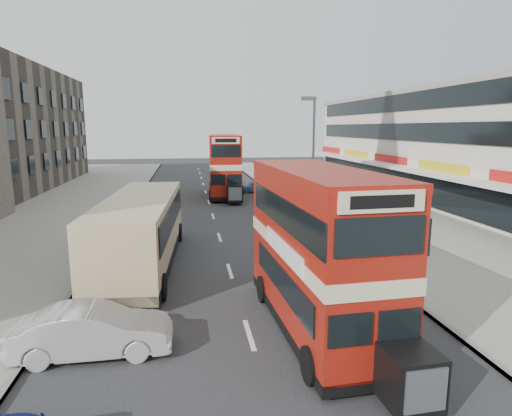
{
  "coord_description": "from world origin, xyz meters",
  "views": [
    {
      "loc": [
        -1.71,
        -10.08,
        6.15
      ],
      "look_at": [
        0.81,
        5.83,
        3.17
      ],
      "focal_mm": 30.58,
      "sensor_mm": 36.0,
      "label": 1
    }
  ],
  "objects_px": {
    "street_lamp": "(312,148)",
    "coach": "(141,228)",
    "bus_second": "(225,165)",
    "pedestrian_far": "(288,184)",
    "car_right_a": "(292,211)",
    "bus_main": "(318,250)",
    "pedestrian_near": "(349,208)",
    "car_right_b": "(293,207)",
    "car_right_c": "(258,186)",
    "cyclist": "(267,205)",
    "car_left_front": "(93,331)"
  },
  "relations": [
    {
      "from": "street_lamp",
      "to": "coach",
      "type": "height_order",
      "value": "street_lamp"
    },
    {
      "from": "bus_second",
      "to": "pedestrian_far",
      "type": "xyz_separation_m",
      "value": [
        6.09,
        0.81,
        -1.88
      ]
    },
    {
      "from": "coach",
      "to": "car_right_a",
      "type": "bearing_deg",
      "value": 46.88
    },
    {
      "from": "pedestrian_far",
      "to": "street_lamp",
      "type": "bearing_deg",
      "value": -124.19
    },
    {
      "from": "pedestrian_far",
      "to": "coach",
      "type": "bearing_deg",
      "value": -147.7
    },
    {
      "from": "bus_main",
      "to": "pedestrian_near",
      "type": "relative_size",
      "value": 4.52
    },
    {
      "from": "car_right_a",
      "to": "pedestrian_far",
      "type": "bearing_deg",
      "value": 164.17
    },
    {
      "from": "car_right_a",
      "to": "coach",
      "type": "bearing_deg",
      "value": -50.03
    },
    {
      "from": "street_lamp",
      "to": "car_right_b",
      "type": "bearing_deg",
      "value": 131.88
    },
    {
      "from": "car_right_c",
      "to": "pedestrian_far",
      "type": "distance_m",
      "value": 3.01
    },
    {
      "from": "pedestrian_near",
      "to": "car_right_a",
      "type": "bearing_deg",
      "value": -67.76
    },
    {
      "from": "car_right_c",
      "to": "cyclist",
      "type": "relative_size",
      "value": 1.69
    },
    {
      "from": "car_right_a",
      "to": "cyclist",
      "type": "xyz_separation_m",
      "value": [
        -1.41,
        1.47,
        0.23
      ]
    },
    {
      "from": "car_left_front",
      "to": "car_right_a",
      "type": "relative_size",
      "value": 1.03
    },
    {
      "from": "street_lamp",
      "to": "bus_second",
      "type": "height_order",
      "value": "street_lamp"
    },
    {
      "from": "bus_main",
      "to": "pedestrian_near",
      "type": "bearing_deg",
      "value": -117.31
    },
    {
      "from": "car_right_c",
      "to": "pedestrian_far",
      "type": "height_order",
      "value": "pedestrian_far"
    },
    {
      "from": "coach",
      "to": "cyclist",
      "type": "bearing_deg",
      "value": 56.18
    },
    {
      "from": "bus_main",
      "to": "car_right_c",
      "type": "bearing_deg",
      "value": -98.47
    },
    {
      "from": "car_left_front",
      "to": "pedestrian_near",
      "type": "relative_size",
      "value": 2.17
    },
    {
      "from": "pedestrian_far",
      "to": "car_left_front",
      "type": "bearing_deg",
      "value": -141.37
    },
    {
      "from": "car_right_b",
      "to": "pedestrian_near",
      "type": "xyz_separation_m",
      "value": [
        2.76,
        -3.38,
        0.46
      ]
    },
    {
      "from": "street_lamp",
      "to": "cyclist",
      "type": "height_order",
      "value": "street_lamp"
    },
    {
      "from": "car_left_front",
      "to": "cyclist",
      "type": "bearing_deg",
      "value": -25.04
    },
    {
      "from": "car_right_a",
      "to": "pedestrian_near",
      "type": "distance_m",
      "value": 3.91
    },
    {
      "from": "car_left_front",
      "to": "car_right_c",
      "type": "xyz_separation_m",
      "value": [
        9.32,
        29.48,
        -0.04
      ]
    },
    {
      "from": "car_right_a",
      "to": "bus_main",
      "type": "bearing_deg",
      "value": -14.54
    },
    {
      "from": "bus_main",
      "to": "car_left_front",
      "type": "bearing_deg",
      "value": 2.11
    },
    {
      "from": "street_lamp",
      "to": "bus_second",
      "type": "distance_m",
      "value": 12.31
    },
    {
      "from": "car_left_front",
      "to": "street_lamp",
      "type": "bearing_deg",
      "value": -34.1
    },
    {
      "from": "street_lamp",
      "to": "bus_second",
      "type": "bearing_deg",
      "value": 113.52
    },
    {
      "from": "pedestrian_far",
      "to": "cyclist",
      "type": "distance_m",
      "value": 11.22
    },
    {
      "from": "car_right_b",
      "to": "pedestrian_near",
      "type": "distance_m",
      "value": 4.39
    },
    {
      "from": "coach",
      "to": "car_right_a",
      "type": "height_order",
      "value": "coach"
    },
    {
      "from": "coach",
      "to": "pedestrian_far",
      "type": "xyz_separation_m",
      "value": [
        11.58,
        20.53,
        -0.8
      ]
    },
    {
      "from": "bus_main",
      "to": "bus_second",
      "type": "xyz_separation_m",
      "value": [
        -0.45,
        27.05,
        0.27
      ]
    },
    {
      "from": "pedestrian_far",
      "to": "cyclist",
      "type": "relative_size",
      "value": 0.69
    },
    {
      "from": "bus_main",
      "to": "coach",
      "type": "bearing_deg",
      "value": -53.83
    },
    {
      "from": "coach",
      "to": "pedestrian_near",
      "type": "height_order",
      "value": "coach"
    },
    {
      "from": "bus_main",
      "to": "bus_second",
      "type": "bearing_deg",
      "value": -91.92
    },
    {
      "from": "street_lamp",
      "to": "car_right_b",
      "type": "xyz_separation_m",
      "value": [
        -0.98,
        1.09,
        -4.12
      ]
    },
    {
      "from": "coach",
      "to": "car_right_c",
      "type": "xyz_separation_m",
      "value": [
        8.77,
        21.59,
        -1.07
      ]
    },
    {
      "from": "street_lamp",
      "to": "car_left_front",
      "type": "height_order",
      "value": "street_lamp"
    },
    {
      "from": "street_lamp",
      "to": "cyclist",
      "type": "bearing_deg",
      "value": 151.92
    },
    {
      "from": "street_lamp",
      "to": "bus_main",
      "type": "xyz_separation_m",
      "value": [
        -4.4,
        -15.9,
        -2.26
      ]
    },
    {
      "from": "car_right_a",
      "to": "street_lamp",
      "type": "bearing_deg",
      "value": 86.35
    },
    {
      "from": "coach",
      "to": "pedestrian_near",
      "type": "xyz_separation_m",
      "value": [
        12.13,
        6.29,
        -0.6
      ]
    },
    {
      "from": "street_lamp",
      "to": "bus_second",
      "type": "xyz_separation_m",
      "value": [
        -4.85,
        11.14,
        -1.98
      ]
    },
    {
      "from": "bus_second",
      "to": "coach",
      "type": "distance_m",
      "value": 20.5
    },
    {
      "from": "car_right_b",
      "to": "pedestrian_far",
      "type": "relative_size",
      "value": 3.1
    }
  ]
}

